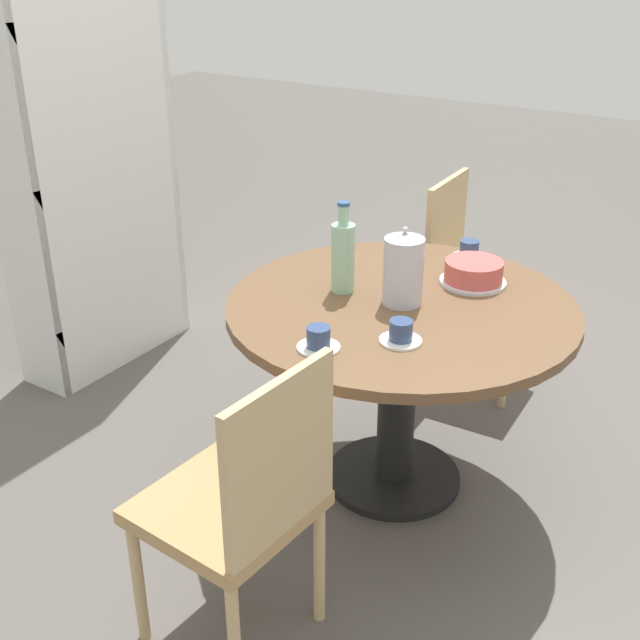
{
  "coord_description": "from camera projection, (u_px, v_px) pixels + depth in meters",
  "views": [
    {
      "loc": [
        -2.19,
        -1.08,
        1.84
      ],
      "look_at": [
        0.0,
        0.32,
        0.58
      ],
      "focal_mm": 45.0,
      "sensor_mm": 36.0,
      "label": 1
    }
  ],
  "objects": [
    {
      "name": "cup_c",
      "position": [
        318.0,
        340.0,
        2.36
      ],
      "size": [
        0.13,
        0.13,
        0.07
      ],
      "color": "white",
      "rests_on": "dining_table"
    },
    {
      "name": "coffee_pot",
      "position": [
        404.0,
        268.0,
        2.62
      ],
      "size": [
        0.13,
        0.13,
        0.27
      ],
      "color": "silver",
      "rests_on": "dining_table"
    },
    {
      "name": "cake_main",
      "position": [
        473.0,
        273.0,
        2.8
      ],
      "size": [
        0.23,
        0.23,
        0.08
      ],
      "color": "silver",
      "rests_on": "dining_table"
    },
    {
      "name": "chair_b",
      "position": [
        471.0,
        276.0,
        3.48
      ],
      "size": [
        0.44,
        0.44,
        0.9
      ],
      "rotation": [
        0.0,
        0.0,
        6.33
      ],
      "color": "tan",
      "rests_on": "ground_plane"
    },
    {
      "name": "ground_plane",
      "position": [
        393.0,
        479.0,
        2.98
      ],
      "size": [
        14.0,
        14.0,
        0.0
      ],
      "primitive_type": "plane",
      "color": "#56514C"
    },
    {
      "name": "dining_table",
      "position": [
        400.0,
        343.0,
        2.73
      ],
      "size": [
        1.18,
        1.18,
        0.72
      ],
      "color": "black",
      "rests_on": "ground_plane"
    },
    {
      "name": "water_bottle",
      "position": [
        343.0,
        255.0,
        2.7
      ],
      "size": [
        0.08,
        0.08,
        0.32
      ],
      "color": "#99C6A3",
      "rests_on": "dining_table"
    },
    {
      "name": "cup_b",
      "position": [
        401.0,
        333.0,
        2.4
      ],
      "size": [
        0.13,
        0.13,
        0.07
      ],
      "color": "white",
      "rests_on": "dining_table"
    },
    {
      "name": "bookshelf",
      "position": [
        92.0,
        165.0,
        3.47
      ],
      "size": [
        0.82,
        0.28,
        1.86
      ],
      "rotation": [
        0.0,
        0.0,
        3.14
      ],
      "color": "silver",
      "rests_on": "ground_plane"
    },
    {
      "name": "cup_a",
      "position": [
        469.0,
        251.0,
        3.02
      ],
      "size": [
        0.13,
        0.13,
        0.07
      ],
      "color": "white",
      "rests_on": "dining_table"
    },
    {
      "name": "chair_a",
      "position": [
        243.0,
        502.0,
        2.1
      ],
      "size": [
        0.45,
        0.45,
        0.9
      ],
      "rotation": [
        0.0,
        0.0,
        3.07
      ],
      "color": "tan",
      "rests_on": "ground_plane"
    }
  ]
}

